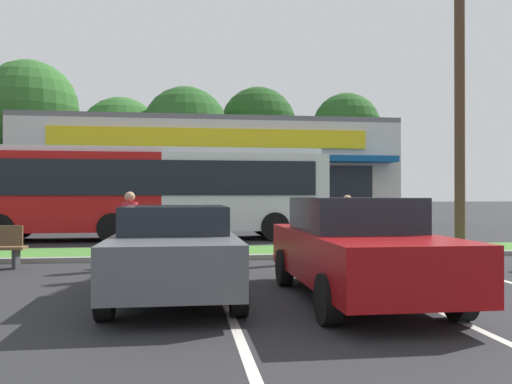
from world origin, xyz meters
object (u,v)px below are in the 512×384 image
(car_3, at_px, (357,248))
(pedestrian_near_bench, at_px, (347,228))
(car_4, at_px, (175,250))
(pedestrian_by_pole, at_px, (130,230))
(city_bus, at_px, (144,190))
(utility_pole, at_px, (455,49))

(car_3, distance_m, pedestrian_near_bench, 4.91)
(car_4, relative_size, pedestrian_near_bench, 2.59)
(car_4, height_order, pedestrian_by_pole, pedestrian_by_pole)
(car_3, bearing_deg, pedestrian_by_pole, -135.53)
(car_3, xyz_separation_m, pedestrian_by_pole, (-3.77, 3.84, 0.04))
(city_bus, relative_size, pedestrian_near_bench, 8.15)
(pedestrian_near_bench, distance_m, pedestrian_by_pole, 5.18)
(pedestrian_near_bench, bearing_deg, car_4, 163.84)
(city_bus, distance_m, pedestrian_by_pole, 7.81)
(pedestrian_by_pole, bearing_deg, city_bus, -65.36)
(car_3, bearing_deg, utility_pole, 142.40)
(utility_pole, distance_m, city_bus, 11.22)
(car_3, xyz_separation_m, car_4, (-2.76, 0.45, -0.05))
(car_4, bearing_deg, pedestrian_by_pole, -163.40)
(pedestrian_near_bench, bearing_deg, city_bus, 65.48)
(utility_pole, bearing_deg, pedestrian_near_bench, -151.89)
(city_bus, xyz_separation_m, car_3, (4.03, -11.60, -0.97))
(city_bus, bearing_deg, car_4, -84.21)
(utility_pole, height_order, pedestrian_by_pole, utility_pole)
(city_bus, height_order, pedestrian_by_pole, city_bus)
(city_bus, height_order, car_4, city_bus)
(city_bus, xyz_separation_m, pedestrian_by_pole, (0.25, -7.75, -0.93))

